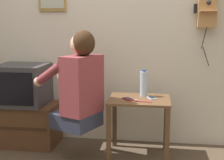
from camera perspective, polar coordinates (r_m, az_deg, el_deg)
The scene contains 10 objects.
wall_back at distance 3.27m, azimuth -0.36°, elevation 10.67°, with size 6.80×0.05×2.55m.
side_table at distance 2.95m, azimuth 4.98°, elevation -5.58°, with size 0.57×0.47×0.56m.
person at distance 2.80m, azimuth -5.97°, elevation -0.70°, with size 0.64×0.56×0.88m.
tv_stand at distance 3.44m, azimuth -15.79°, elevation -7.70°, with size 0.71×0.42×0.43m.
television at distance 3.33m, azimuth -16.02°, elevation -0.80°, with size 0.49×0.46×0.41m.
wall_phone_antique at distance 3.19m, azimuth 17.04°, elevation 12.87°, with size 0.21×0.19×0.82m.
cell_phone_held at distance 2.87m, azimuth 2.97°, elevation -3.48°, with size 0.12×0.14×0.01m.
cell_phone_spare at distance 2.94m, azimuth 7.26°, elevation -3.22°, with size 0.10×0.14×0.01m.
water_bottle at distance 3.00m, azimuth 5.83°, elevation -0.65°, with size 0.07×0.07×0.26m.
toothbrush at distance 2.80m, azimuth 5.49°, elevation -3.87°, with size 0.15×0.01×0.02m.
Camera 1 is at (0.47, -2.12, 1.26)m, focal length 50.00 mm.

